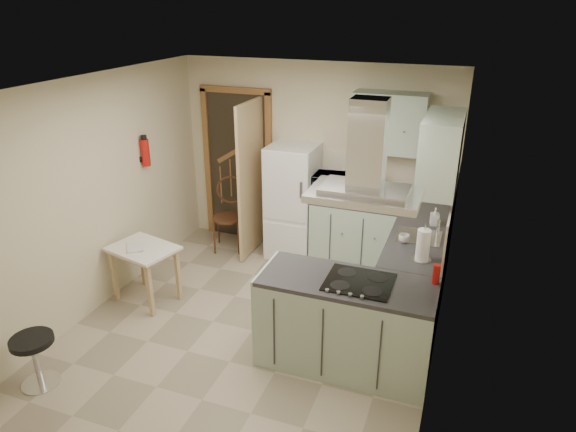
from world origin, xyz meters
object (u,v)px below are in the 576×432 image
at_px(extractor_hood, 365,195).
at_px(stool, 36,361).
at_px(peninsula, 346,323).
at_px(drop_leaf_table, 146,274).
at_px(fridge, 293,202).
at_px(bentwood_chair, 228,218).
at_px(microwave, 333,185).

bearing_deg(extractor_hood, stool, -155.04).
xyz_separation_m(peninsula, extractor_hood, (0.10, 0.00, 1.27)).
relative_size(peninsula, drop_leaf_table, 2.19).
bearing_deg(fridge, peninsula, -58.26).
distance_m(fridge, stool, 3.46).
xyz_separation_m(fridge, drop_leaf_table, (-1.16, -1.66, -0.42)).
xyz_separation_m(drop_leaf_table, bentwood_chair, (0.29, 1.49, 0.12)).
distance_m(peninsula, stool, 2.77).
xyz_separation_m(bentwood_chair, stool, (-0.39, -3.02, -0.21)).
bearing_deg(bentwood_chair, peninsula, -58.36).
relative_size(extractor_hood, microwave, 1.77).
height_order(extractor_hood, drop_leaf_table, extractor_hood).
distance_m(fridge, peninsula, 2.35).
distance_m(drop_leaf_table, microwave, 2.48).
xyz_separation_m(peninsula, microwave, (-0.70, 1.99, 0.59)).
distance_m(peninsula, drop_leaf_table, 2.41).
bearing_deg(drop_leaf_table, microwave, 58.59).
bearing_deg(bentwood_chair, extractor_hood, -57.05).
xyz_separation_m(peninsula, bentwood_chair, (-2.10, 1.81, 0.01)).
relative_size(drop_leaf_table, microwave, 1.39).
bearing_deg(drop_leaf_table, stool, -79.80).
bearing_deg(drop_leaf_table, fridge, 68.99).
bearing_deg(extractor_hood, bentwood_chair, 140.49).
distance_m(peninsula, extractor_hood, 1.27).
bearing_deg(peninsula, fridge, 121.74).
height_order(peninsula, microwave, microwave).
xyz_separation_m(extractor_hood, microwave, (-0.80, 1.99, -0.68)).
xyz_separation_m(extractor_hood, drop_leaf_table, (-2.49, 0.32, -1.39)).
bearing_deg(fridge, microwave, 0.97).
height_order(bentwood_chair, microwave, microwave).
height_order(fridge, peninsula, fridge).
relative_size(bentwood_chair, stool, 1.86).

